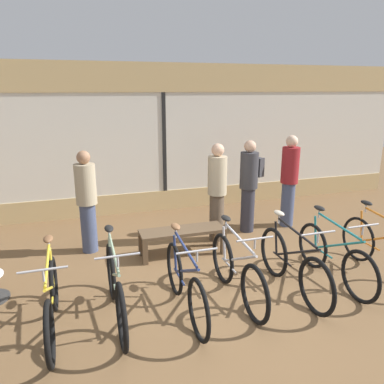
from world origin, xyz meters
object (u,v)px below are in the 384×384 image
(bicycle_far_left, at_px, (52,302))
(display_bench, at_px, (182,234))
(bicycle_left, at_px, (116,289))
(bicycle_center_left, at_px, (185,284))
(bicycle_right, at_px, (334,257))
(customer_near_rack, at_px, (249,183))
(bicycle_center, at_px, (237,272))
(bicycle_center_right, at_px, (293,265))
(customer_near_bench, at_px, (87,200))
(customer_mid_floor, at_px, (289,179))
(customer_by_window, at_px, (217,190))
(bicycle_far_right, at_px, (382,249))

(bicycle_far_left, distance_m, display_bench, 2.50)
(bicycle_left, relative_size, bicycle_center_left, 1.05)
(bicycle_far_left, distance_m, bicycle_right, 3.76)
(display_bench, height_order, customer_near_rack, customer_near_rack)
(bicycle_center, bearing_deg, display_bench, 100.86)
(bicycle_center_right, distance_m, customer_near_bench, 3.40)
(bicycle_far_left, relative_size, bicycle_center, 1.00)
(bicycle_far_left, height_order, customer_near_rack, customer_near_rack)
(bicycle_left, relative_size, customer_near_rack, 1.02)
(bicycle_center_left, height_order, display_bench, bicycle_center_left)
(bicycle_left, distance_m, bicycle_center, 1.55)
(bicycle_center, height_order, customer_mid_floor, customer_mid_floor)
(display_bench, bearing_deg, bicycle_center_left, -105.06)
(display_bench, distance_m, customer_mid_floor, 2.56)
(bicycle_left, relative_size, customer_by_window, 1.02)
(display_bench, distance_m, customer_near_rack, 1.75)
(bicycle_center, distance_m, customer_near_bench, 2.81)
(bicycle_center, height_order, customer_near_bench, customer_near_bench)
(bicycle_left, bearing_deg, bicycle_center, -0.97)
(display_bench, height_order, customer_by_window, customer_by_window)
(bicycle_far_left, height_order, customer_mid_floor, customer_mid_floor)
(bicycle_center_left, xyz_separation_m, bicycle_center, (0.73, 0.10, -0.00))
(bicycle_left, bearing_deg, bicycle_center_left, -8.47)
(bicycle_center_left, relative_size, bicycle_center, 1.00)
(display_bench, distance_m, customer_by_window, 1.06)
(bicycle_far_left, height_order, bicycle_left, bicycle_left)
(bicycle_center, relative_size, bicycle_center_right, 0.97)
(bicycle_far_left, relative_size, customer_near_rack, 0.97)
(bicycle_far_left, height_order, bicycle_center, bicycle_center)
(bicycle_center_right, bearing_deg, bicycle_center_left, -178.82)
(bicycle_far_left, distance_m, customer_by_window, 3.42)
(display_bench, xyz_separation_m, customer_by_window, (0.77, 0.44, 0.57))
(bicycle_center_right, relative_size, customer_by_window, 1.00)
(bicycle_far_left, relative_size, bicycle_left, 0.96)
(bicycle_center, bearing_deg, bicycle_center_left, -172.50)
(customer_near_rack, bearing_deg, bicycle_right, -82.73)
(bicycle_center_right, relative_size, bicycle_right, 1.02)
(bicycle_far_right, xyz_separation_m, display_bench, (-2.63, 1.52, -0.03))
(bicycle_center_right, xyz_separation_m, bicycle_far_right, (1.54, 0.07, 0.00))
(bicycle_center_left, xyz_separation_m, customer_mid_floor, (2.82, 2.31, 0.57))
(customer_near_rack, relative_size, customer_mid_floor, 0.97)
(bicycle_far_left, height_order, bicycle_far_right, bicycle_far_right)
(bicycle_left, xyz_separation_m, bicycle_center_right, (2.34, -0.09, -0.00))
(bicycle_far_left, xyz_separation_m, bicycle_right, (3.76, 0.01, 0.01))
(customer_by_window, height_order, customer_mid_floor, customer_mid_floor)
(bicycle_center_left, relative_size, customer_near_bench, 0.99)
(bicycle_left, distance_m, bicycle_right, 3.04)
(customer_near_rack, bearing_deg, display_bench, -156.36)
(bicycle_far_right, bearing_deg, bicycle_center_right, -177.55)
(bicycle_far_right, distance_m, customer_near_bench, 4.64)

